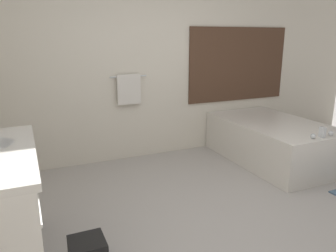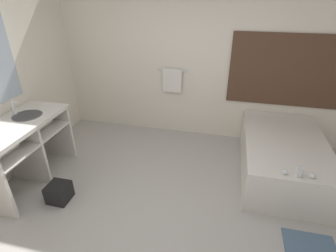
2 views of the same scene
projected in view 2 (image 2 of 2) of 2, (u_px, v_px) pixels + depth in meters
ground_plane at (156, 224)px, 2.96m from camera, size 16.00×16.00×0.00m
wall_back_with_blinds at (195, 59)px, 4.23m from camera, size 7.40×0.13×2.70m
vanity_counter at (23, 139)px, 3.36m from camera, size 0.64×1.31×0.90m
sink_faucet at (14, 108)px, 3.38m from camera, size 0.09×0.04×0.18m
bathtub at (283, 155)px, 3.64m from camera, size 1.06×1.76×0.67m
waste_bin at (59, 192)px, 3.25m from camera, size 0.25×0.25×0.23m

